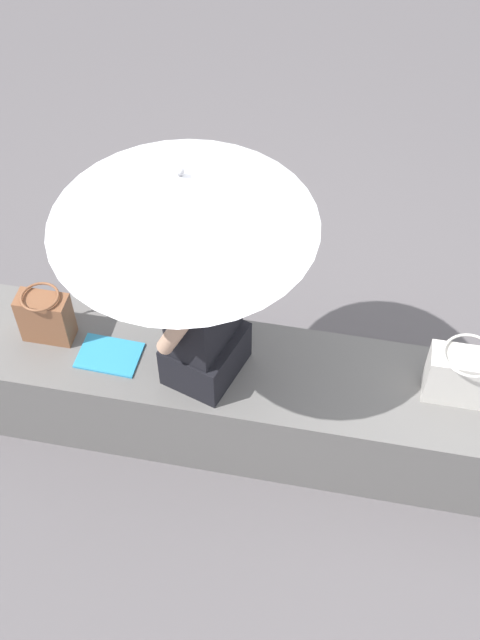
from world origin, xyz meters
TOP-DOWN VIEW (x-y plane):
  - ground_plane at (0.00, 0.00)m, footprint 14.00×14.00m
  - stone_bench at (0.00, 0.00)m, footprint 2.91×0.55m
  - person_seated at (0.30, 0.04)m, footprint 0.37×0.51m
  - parasol at (0.35, 0.07)m, footprint 1.00×1.00m
  - handbag_black at (-0.81, -0.03)m, footprint 0.31×0.23m
  - tote_bag_canvas at (1.06, -0.01)m, footprint 0.23×0.17m
  - magazine at (0.75, 0.05)m, footprint 0.29×0.21m

SIDE VIEW (x-z plane):
  - ground_plane at x=0.00m, z-range 0.00..0.00m
  - stone_bench at x=0.00m, z-range 0.00..0.50m
  - magazine at x=0.75m, z-range 0.50..0.51m
  - tote_bag_canvas at x=1.06m, z-range 0.49..0.77m
  - handbag_black at x=-0.81m, z-range 0.49..0.78m
  - person_seated at x=0.30m, z-range 0.43..1.33m
  - parasol at x=0.35m, z-range 0.93..2.09m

